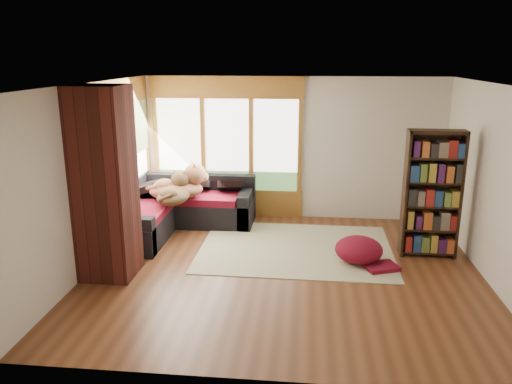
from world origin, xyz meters
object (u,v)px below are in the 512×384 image
(dog_brindle, at_px, (175,191))
(sectional_sofa, at_px, (179,210))
(pouf, at_px, (359,249))
(dog_tan, at_px, (181,184))
(area_rug, at_px, (295,248))
(bookshelf, at_px, (432,194))
(brick_chimney, at_px, (105,184))

(dog_brindle, bearing_deg, sectional_sofa, 18.29)
(sectional_sofa, distance_m, pouf, 3.29)
(dog_brindle, bearing_deg, dog_tan, 4.37)
(sectional_sofa, xyz_separation_m, area_rug, (2.09, -0.84, -0.30))
(bookshelf, bearing_deg, brick_chimney, -165.73)
(area_rug, bearing_deg, dog_tan, 159.91)
(brick_chimney, height_order, dog_tan, brick_chimney)
(bookshelf, xyz_separation_m, dog_tan, (-4.01, 0.79, -0.16))
(area_rug, relative_size, dog_brindle, 3.44)
(brick_chimney, height_order, bookshelf, brick_chimney)
(sectional_sofa, bearing_deg, brick_chimney, -106.13)
(pouf, relative_size, dog_tan, 0.64)
(brick_chimney, distance_m, bookshelf, 4.70)
(sectional_sofa, relative_size, dog_tan, 2.02)
(pouf, bearing_deg, dog_tan, 158.54)
(dog_brindle, bearing_deg, area_rug, -92.26)
(dog_brindle, bearing_deg, bookshelf, -86.74)
(brick_chimney, xyz_separation_m, dog_tan, (0.53, 1.94, -0.49))
(brick_chimney, bearing_deg, dog_tan, 74.86)
(brick_chimney, relative_size, dog_brindle, 2.99)
(dog_tan, bearing_deg, area_rug, -42.29)
(pouf, relative_size, dog_brindle, 0.80)
(brick_chimney, bearing_deg, bookshelf, 14.27)
(bookshelf, distance_m, pouf, 1.36)
(area_rug, height_order, dog_tan, dog_tan)
(pouf, bearing_deg, dog_brindle, 163.38)
(bookshelf, relative_size, dog_tan, 1.77)
(sectional_sofa, height_order, dog_brindle, dog_brindle)
(area_rug, distance_m, dog_tan, 2.29)
(area_rug, height_order, pouf, pouf)
(brick_chimney, distance_m, sectional_sofa, 2.32)
(sectional_sofa, xyz_separation_m, pouf, (3.03, -1.26, -0.10))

